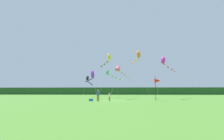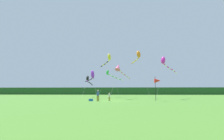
{
  "view_description": "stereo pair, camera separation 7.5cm",
  "coord_description": "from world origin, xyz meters",
  "px_view_note": "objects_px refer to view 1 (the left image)",
  "views": [
    {
      "loc": [
        1.6,
        -25.61,
        1.48
      ],
      "look_at": [
        0.0,
        6.0,
        5.54
      ],
      "focal_mm": 26.42,
      "sensor_mm": 36.0,
      "label": 1
    },
    {
      "loc": [
        1.68,
        -25.6,
        1.48
      ],
      "look_at": [
        0.0,
        6.0,
        5.54
      ],
      "focal_mm": 26.42,
      "sensor_mm": 36.0,
      "label": 2
    }
  ],
  "objects_px": {
    "kite_magenta": "(165,62)",
    "kite_black": "(88,79)",
    "person_adult": "(98,95)",
    "kite_orange": "(138,55)",
    "kite_green": "(110,74)",
    "cooler_box": "(91,100)",
    "kite_purple": "(92,75)",
    "kite_yellow": "(109,58)",
    "person_child": "(109,96)",
    "banner_flag_pole": "(157,81)",
    "kite_rainbow": "(119,68)"
  },
  "relations": [
    {
      "from": "person_child",
      "to": "kite_orange",
      "type": "bearing_deg",
      "value": 60.1
    },
    {
      "from": "person_adult",
      "to": "kite_orange",
      "type": "height_order",
      "value": "kite_orange"
    },
    {
      "from": "cooler_box",
      "to": "kite_magenta",
      "type": "bearing_deg",
      "value": 26.72
    },
    {
      "from": "kite_magenta",
      "to": "kite_yellow",
      "type": "bearing_deg",
      "value": 143.96
    },
    {
      "from": "banner_flag_pole",
      "to": "kite_black",
      "type": "xyz_separation_m",
      "value": [
        -13.83,
        15.32,
        1.43
      ]
    },
    {
      "from": "kite_rainbow",
      "to": "person_child",
      "type": "bearing_deg",
      "value": -103.57
    },
    {
      "from": "banner_flag_pole",
      "to": "kite_yellow",
      "type": "height_order",
      "value": "kite_yellow"
    },
    {
      "from": "kite_orange",
      "to": "kite_magenta",
      "type": "distance_m",
      "value": 6.18
    },
    {
      "from": "kite_orange",
      "to": "kite_magenta",
      "type": "relative_size",
      "value": 1.23
    },
    {
      "from": "kite_green",
      "to": "kite_yellow",
      "type": "bearing_deg",
      "value": -98.51
    },
    {
      "from": "person_adult",
      "to": "kite_green",
      "type": "distance_m",
      "value": 17.28
    },
    {
      "from": "kite_green",
      "to": "kite_yellow",
      "type": "height_order",
      "value": "kite_yellow"
    },
    {
      "from": "person_adult",
      "to": "kite_green",
      "type": "bearing_deg",
      "value": 87.58
    },
    {
      "from": "kite_black",
      "to": "kite_magenta",
      "type": "bearing_deg",
      "value": -29.79
    },
    {
      "from": "person_child",
      "to": "kite_black",
      "type": "bearing_deg",
      "value": 112.44
    },
    {
      "from": "person_adult",
      "to": "kite_magenta",
      "type": "relative_size",
      "value": 0.2
    },
    {
      "from": "person_adult",
      "to": "kite_rainbow",
      "type": "distance_m",
      "value": 8.75
    },
    {
      "from": "kite_green",
      "to": "kite_magenta",
      "type": "bearing_deg",
      "value": -41.42
    },
    {
      "from": "kite_black",
      "to": "kite_purple",
      "type": "relative_size",
      "value": 1.49
    },
    {
      "from": "kite_yellow",
      "to": "kite_purple",
      "type": "bearing_deg",
      "value": -109.72
    },
    {
      "from": "cooler_box",
      "to": "kite_yellow",
      "type": "relative_size",
      "value": 0.06
    },
    {
      "from": "banner_flag_pole",
      "to": "kite_orange",
      "type": "xyz_separation_m",
      "value": [
        -1.87,
        9.19,
        6.03
      ]
    },
    {
      "from": "kite_magenta",
      "to": "kite_black",
      "type": "bearing_deg",
      "value": 150.21
    },
    {
      "from": "person_adult",
      "to": "kite_rainbow",
      "type": "height_order",
      "value": "kite_rainbow"
    },
    {
      "from": "cooler_box",
      "to": "kite_purple",
      "type": "height_order",
      "value": "kite_purple"
    },
    {
      "from": "cooler_box",
      "to": "kite_green",
      "type": "height_order",
      "value": "kite_green"
    },
    {
      "from": "cooler_box",
      "to": "kite_orange",
      "type": "relative_size",
      "value": 0.06
    },
    {
      "from": "person_child",
      "to": "kite_black",
      "type": "height_order",
      "value": "kite_black"
    },
    {
      "from": "banner_flag_pole",
      "to": "kite_magenta",
      "type": "distance_m",
      "value": 7.51
    },
    {
      "from": "person_child",
      "to": "kite_rainbow",
      "type": "relative_size",
      "value": 0.15
    },
    {
      "from": "person_child",
      "to": "banner_flag_pole",
      "type": "height_order",
      "value": "banner_flag_pole"
    },
    {
      "from": "kite_rainbow",
      "to": "kite_green",
      "type": "xyz_separation_m",
      "value": [
        -2.4,
        10.01,
        -0.04
      ]
    },
    {
      "from": "person_child",
      "to": "cooler_box",
      "type": "relative_size",
      "value": 2.03
    },
    {
      "from": "kite_orange",
      "to": "kite_magenta",
      "type": "bearing_deg",
      "value": -36.0
    },
    {
      "from": "cooler_box",
      "to": "kite_black",
      "type": "relative_size",
      "value": 0.07
    },
    {
      "from": "person_child",
      "to": "kite_rainbow",
      "type": "xyz_separation_m",
      "value": [
        1.44,
        5.95,
        5.15
      ]
    },
    {
      "from": "cooler_box",
      "to": "banner_flag_pole",
      "type": "bearing_deg",
      "value": 4.03
    },
    {
      "from": "kite_green",
      "to": "cooler_box",
      "type": "bearing_deg",
      "value": -96.23
    },
    {
      "from": "kite_purple",
      "to": "banner_flag_pole",
      "type": "bearing_deg",
      "value": -30.14
    },
    {
      "from": "kite_yellow",
      "to": "person_child",
      "type": "bearing_deg",
      "value": -85.27
    },
    {
      "from": "person_child",
      "to": "kite_rainbow",
      "type": "height_order",
      "value": "kite_rainbow"
    },
    {
      "from": "cooler_box",
      "to": "kite_rainbow",
      "type": "height_order",
      "value": "kite_rainbow"
    },
    {
      "from": "cooler_box",
      "to": "kite_yellow",
      "type": "distance_m",
      "value": 17.54
    },
    {
      "from": "person_adult",
      "to": "kite_orange",
      "type": "bearing_deg",
      "value": 54.86
    },
    {
      "from": "banner_flag_pole",
      "to": "kite_rainbow",
      "type": "distance_m",
      "value": 8.62
    },
    {
      "from": "person_child",
      "to": "kite_yellow",
      "type": "bearing_deg",
      "value": 94.73
    },
    {
      "from": "person_adult",
      "to": "kite_green",
      "type": "xyz_separation_m",
      "value": [
        0.7,
        16.57,
        4.85
      ]
    },
    {
      "from": "person_child",
      "to": "kite_yellow",
      "type": "height_order",
      "value": "kite_yellow"
    },
    {
      "from": "kite_black",
      "to": "kite_purple",
      "type": "bearing_deg",
      "value": -73.63
    },
    {
      "from": "person_adult",
      "to": "kite_purple",
      "type": "bearing_deg",
      "value": 106.58
    }
  ]
}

